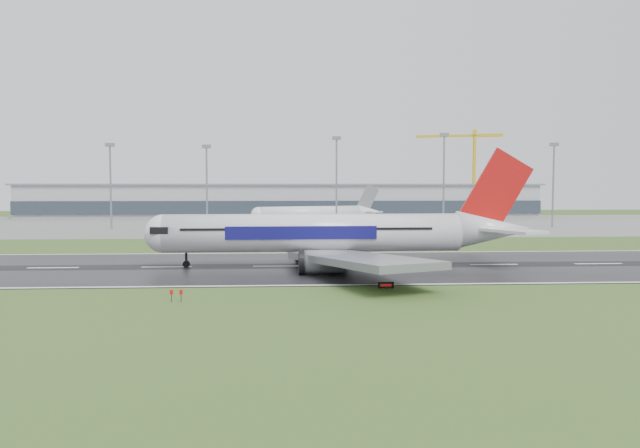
{
  "coord_description": "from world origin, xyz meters",
  "views": [
    {
      "loc": [
        1.34,
        -110.26,
        14.59
      ],
      "look_at": [
        8.37,
        12.0,
        7.0
      ],
      "focal_mm": 34.2,
      "sensor_mm": 36.0,
      "label": 1
    }
  ],
  "objects": [
    {
      "name": "apron",
      "position": [
        0.0,
        125.0,
        0.04
      ],
      "size": [
        400.0,
        130.0,
        0.08
      ],
      "primitive_type": "cube",
      "color": "slate",
      "rests_on": "ground"
    },
    {
      "name": "floodmast_1",
      "position": [
        -57.65,
        100.0,
        13.99
      ],
      "size": [
        0.64,
        0.64,
        27.97
      ],
      "primitive_type": "cylinder",
      "color": "gray",
      "rests_on": "ground"
    },
    {
      "name": "floodmast_5",
      "position": [
        95.98,
        100.0,
        14.35
      ],
      "size": [
        0.64,
        0.64,
        28.7
      ],
      "primitive_type": "cylinder",
      "color": "gray",
      "rests_on": "ground"
    },
    {
      "name": "main_airliner",
      "position": [
        11.35,
        -0.57,
        10.4
      ],
      "size": [
        70.56,
        67.27,
        20.6
      ],
      "primitive_type": null,
      "rotation": [
        0.0,
        0.0,
        0.01
      ],
      "color": "silver",
      "rests_on": "runway"
    },
    {
      "name": "runway",
      "position": [
        0.0,
        0.0,
        0.05
      ],
      "size": [
        400.0,
        45.0,
        0.1
      ],
      "primitive_type": "cube",
      "color": "black",
      "rests_on": "ground"
    },
    {
      "name": "parked_airliner",
      "position": [
        12.31,
        110.61,
        7.57
      ],
      "size": [
        64.41,
        62.32,
        14.99
      ],
      "primitive_type": null,
      "rotation": [
        0.0,
        0.0,
        0.35
      ],
      "color": "silver",
      "rests_on": "apron"
    },
    {
      "name": "ground",
      "position": [
        0.0,
        0.0,
        0.0
      ],
      "size": [
        520.0,
        520.0,
        0.0
      ],
      "primitive_type": "plane",
      "color": "#33511D",
      "rests_on": "ground"
    },
    {
      "name": "terminal",
      "position": [
        0.0,
        185.0,
        7.5
      ],
      "size": [
        240.0,
        36.0,
        15.0
      ],
      "primitive_type": "cube",
      "color": "#9799A2",
      "rests_on": "ground"
    },
    {
      "name": "tower_crane",
      "position": [
        98.97,
        200.0,
        21.83
      ],
      "size": [
        43.25,
        14.0,
        43.67
      ],
      "primitive_type": null,
      "rotation": [
        0.0,
        0.0,
        -0.27
      ],
      "color": "gold",
      "rests_on": "ground"
    },
    {
      "name": "runway_sign",
      "position": [
        15.58,
        -25.27,
        0.52
      ],
      "size": [
        2.29,
        0.84,
        1.04
      ],
      "primitive_type": null,
      "rotation": [
        0.0,
        0.0,
        -0.26
      ],
      "color": "black",
      "rests_on": "ground"
    },
    {
      "name": "floodmast_2",
      "position": [
        -25.34,
        100.0,
        13.78
      ],
      "size": [
        0.64,
        0.64,
        27.55
      ],
      "primitive_type": "cylinder",
      "color": "gray",
      "rests_on": "ground"
    },
    {
      "name": "floodmast_4",
      "position": [
        56.74,
        100.0,
        15.96
      ],
      "size": [
        0.64,
        0.64,
        31.92
      ],
      "primitive_type": "cylinder",
      "color": "gray",
      "rests_on": "ground"
    },
    {
      "name": "floodmast_3",
      "position": [
        19.14,
        100.0,
        15.29
      ],
      "size": [
        0.64,
        0.64,
        30.58
      ],
      "primitive_type": "cylinder",
      "color": "gray",
      "rests_on": "ground"
    }
  ]
}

